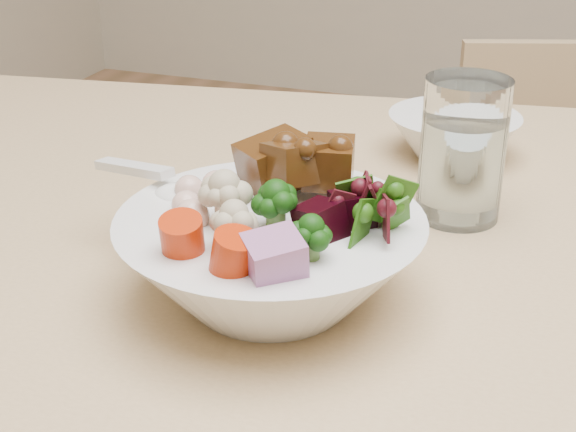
{
  "coord_description": "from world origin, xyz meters",
  "views": [
    {
      "loc": [
        -0.19,
        -0.54,
        1.12
      ],
      "look_at": [
        -0.38,
        -0.02,
        0.86
      ],
      "focal_mm": 50.0,
      "sensor_mm": 36.0,
      "label": 1
    }
  ],
  "objects": [
    {
      "name": "water_glass",
      "position": [
        -0.27,
        0.16,
        0.86
      ],
      "size": [
        0.08,
        0.08,
        0.13
      ],
      "color": "white",
      "rests_on": "dining_table"
    },
    {
      "name": "soup_spoon",
      "position": [
        -0.48,
        -0.01,
        0.86
      ],
      "size": [
        0.13,
        0.07,
        0.03
      ],
      "rotation": [
        0.0,
        0.0,
        -0.38
      ],
      "color": "white",
      "rests_on": "food_bowl"
    },
    {
      "name": "side_bowl",
      "position": [
        -0.3,
        0.31,
        0.82
      ],
      "size": [
        0.14,
        0.14,
        0.05
      ],
      "primitive_type": null,
      "color": "white",
      "rests_on": "dining_table"
    },
    {
      "name": "food_bowl",
      "position": [
        -0.38,
        -0.04,
        0.83
      ],
      "size": [
        0.23,
        0.23,
        0.13
      ],
      "color": "white",
      "rests_on": "dining_table"
    },
    {
      "name": "chair_far",
      "position": [
        -0.16,
        0.78,
        0.45
      ],
      "size": [
        0.47,
        0.47,
        0.81
      ],
      "rotation": [
        0.0,
        0.0,
        0.33
      ],
      "color": "tan",
      "rests_on": "ground"
    }
  ]
}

